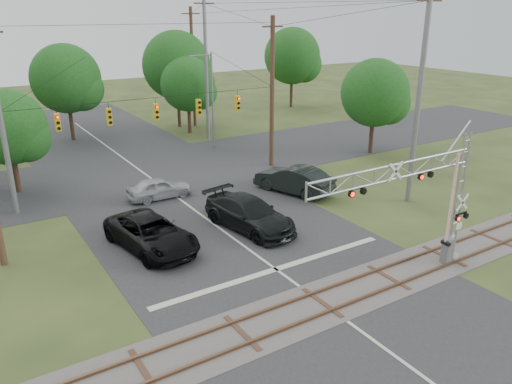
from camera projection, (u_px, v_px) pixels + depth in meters
ground at (354, 327)px, 19.78m from camera, size 160.00×160.00×0.00m
road_main at (230, 236)px, 27.72m from camera, size 14.00×90.00×0.02m
road_cross at (142, 172)px, 38.83m from camera, size 90.00×12.00×0.02m
railroad_track at (322, 303)px, 21.36m from camera, size 90.00×3.20×0.17m
crossing_gantry at (421, 195)px, 22.30m from camera, size 9.85×0.83×6.52m
traffic_signal_span at (169, 105)px, 34.18m from camera, size 19.34×0.36×11.50m
pickup_black at (151, 234)px, 26.03m from camera, size 3.81×6.53×1.71m
car_dark at (249, 214)px, 28.45m from camera, size 3.53×6.54×1.80m
sedan_silver at (159, 188)px, 33.13m from camera, size 4.26×1.77×1.44m
suv_dark at (294, 179)px, 34.13m from camera, size 3.71×5.99×1.86m
streetlight at (211, 97)px, 43.65m from camera, size 2.25×0.23×8.45m
utility_poles at (168, 87)px, 37.13m from camera, size 25.64×28.58×13.12m
treeline at (90, 77)px, 46.77m from camera, size 56.72×29.54×10.00m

